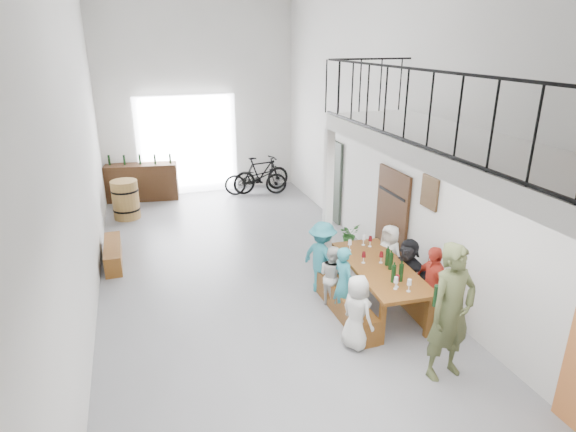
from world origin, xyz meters
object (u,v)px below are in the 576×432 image
object	(u,v)px
bench_inner	(345,304)
side_bench	(113,254)
oak_barrel	(126,200)
bicycle_near	(256,179)
tasting_table	(380,271)
host_standing	(451,312)
serving_counter	(142,182)

from	to	relation	value
bench_inner	side_bench	distance (m)	4.89
oak_barrel	bicycle_near	xyz separation A→B (m)	(3.59, 0.89, -0.02)
tasting_table	bench_inner	world-z (taller)	tasting_table
oak_barrel	bicycle_near	bearing A→B (deg)	13.86
tasting_table	host_standing	world-z (taller)	host_standing
bench_inner	serving_counter	xyz separation A→B (m)	(-2.89, 7.31, 0.30)
serving_counter	host_standing	world-z (taller)	host_standing
tasting_table	serving_counter	xyz separation A→B (m)	(-3.52, 7.27, -0.20)
tasting_table	bench_inner	size ratio (longest dim) A/B	1.21
serving_counter	host_standing	xyz separation A→B (m)	(3.58, -9.06, 0.45)
side_bench	host_standing	bearing A→B (deg)	-49.21
host_standing	bicycle_near	xyz separation A→B (m)	(-0.44, 8.53, -0.49)
tasting_table	serving_counter	distance (m)	8.08
bench_inner	host_standing	size ratio (longest dim) A/B	0.97
oak_barrel	bench_inner	bearing A→B (deg)	-60.40
host_standing	side_bench	bearing A→B (deg)	123.53
tasting_table	host_standing	size ratio (longest dim) A/B	1.18
bicycle_near	side_bench	bearing A→B (deg)	142.76
tasting_table	oak_barrel	xyz separation A→B (m)	(-3.98, 5.85, -0.22)
host_standing	serving_counter	bearing A→B (deg)	104.28
bench_inner	side_bench	size ratio (longest dim) A/B	1.29
oak_barrel	serving_counter	xyz separation A→B (m)	(0.46, 1.41, 0.02)
host_standing	bench_inner	bearing A→B (deg)	104.06
side_bench	bicycle_near	xyz separation A→B (m)	(3.88, 3.52, 0.27)
tasting_table	side_bench	world-z (taller)	tasting_table
tasting_table	bicycle_near	distance (m)	6.75
oak_barrel	bicycle_near	size ratio (longest dim) A/B	0.54
bench_inner	oak_barrel	xyz separation A→B (m)	(-3.35, 5.90, 0.27)
side_bench	host_standing	distance (m)	6.66
tasting_table	oak_barrel	distance (m)	7.08
oak_barrel	host_standing	xyz separation A→B (m)	(4.03, -7.64, 0.47)
side_bench	serving_counter	distance (m)	4.12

